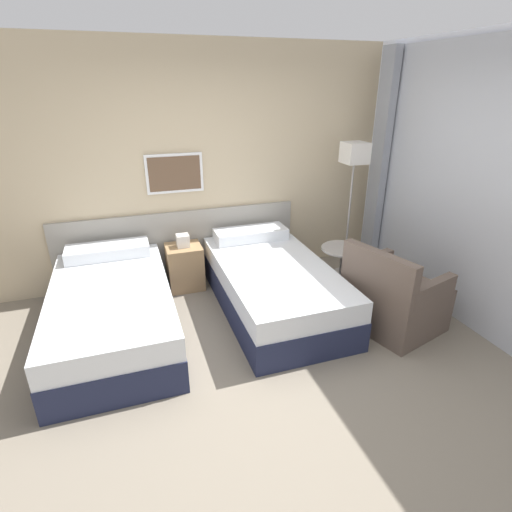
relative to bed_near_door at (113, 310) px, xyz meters
The scene contains 8 objects.
ground_plane 1.67m from the bed_near_door, 39.96° to the right, with size 16.00×16.00×0.00m, color slate.
wall_headboard 1.93m from the bed_near_door, 40.76° to the left, with size 10.00×0.10×2.70m.
bed_near_door is the anchor object (origin of this frame).
bed_near_window 1.63m from the bed_near_door, ahead, with size 1.08×2.02×0.64m.
nightstand 1.12m from the bed_near_door, 43.28° to the left, with size 0.40×0.38×0.66m.
floor_lamp 3.06m from the bed_near_door, 10.11° to the left, with size 0.26×0.26×1.64m.
side_table 2.44m from the bed_near_door, ahead, with size 0.48×0.48×0.60m.
armchair 2.72m from the bed_near_door, 15.48° to the right, with size 0.93×0.97×0.87m.
Camera 1 is at (-1.02, -2.48, 2.25)m, focal length 28.00 mm.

